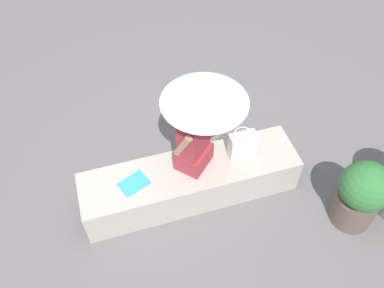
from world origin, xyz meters
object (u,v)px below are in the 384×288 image
person_seated (194,138)px  handbag_black (242,145)px  magazine (134,183)px  planter_near (362,194)px  parasol (205,94)px

person_seated → handbag_black: 0.56m
magazine → handbag_black: bearing=-20.3°
handbag_black → planter_near: 1.25m
person_seated → handbag_black: bearing=-4.0°
magazine → planter_near: size_ratio=0.34×
handbag_black → magazine: size_ratio=1.13×
planter_near → handbag_black: bearing=139.9°
person_seated → planter_near: (1.46, -0.84, -0.40)m
person_seated → handbag_black: size_ratio=2.84×
parasol → handbag_black: bearing=0.9°
parasol → magazine: size_ratio=3.92×
magazine → planter_near: 2.24m
planter_near → parasol: bearing=150.0°
parasol → planter_near: bearing=-30.0°
parasol → handbag_black: parasol is taller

